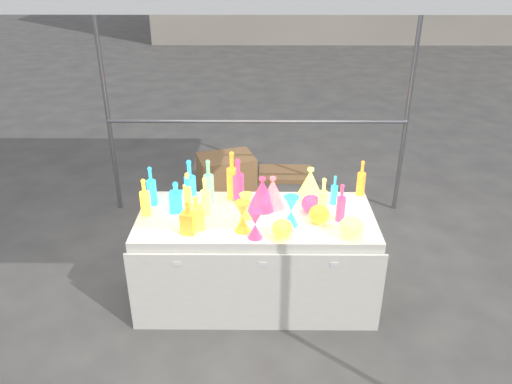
{
  "coord_description": "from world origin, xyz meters",
  "views": [
    {
      "loc": [
        0.02,
        -3.3,
        2.62
      ],
      "look_at": [
        0.0,
        0.0,
        0.95
      ],
      "focal_mm": 35.0,
      "sensor_mm": 36.0,
      "label": 1
    }
  ],
  "objects_px": {
    "decanter_0": "(196,212)",
    "hourglass_0": "(242,217)",
    "cardboard_box_closed": "(226,174)",
    "bottle_0": "(188,189)",
    "globe_0": "(282,229)",
    "lampshade_0": "(273,192)",
    "display_table": "(256,257)"
  },
  "relations": [
    {
      "from": "decanter_0",
      "to": "hourglass_0",
      "type": "relative_size",
      "value": 1.13
    },
    {
      "from": "hourglass_0",
      "to": "lampshade_0",
      "type": "distance_m",
      "value": 0.44
    },
    {
      "from": "cardboard_box_closed",
      "to": "hourglass_0",
      "type": "relative_size",
      "value": 2.65
    },
    {
      "from": "globe_0",
      "to": "lampshade_0",
      "type": "distance_m",
      "value": 0.47
    },
    {
      "from": "bottle_0",
      "to": "hourglass_0",
      "type": "bearing_deg",
      "value": -40.6
    },
    {
      "from": "bottle_0",
      "to": "lampshade_0",
      "type": "relative_size",
      "value": 1.15
    },
    {
      "from": "display_table",
      "to": "globe_0",
      "type": "height_order",
      "value": "globe_0"
    },
    {
      "from": "bottle_0",
      "to": "decanter_0",
      "type": "relative_size",
      "value": 1.1
    },
    {
      "from": "bottle_0",
      "to": "lampshade_0",
      "type": "bearing_deg",
      "value": 0.41
    },
    {
      "from": "cardboard_box_closed",
      "to": "globe_0",
      "type": "distance_m",
      "value": 2.34
    },
    {
      "from": "cardboard_box_closed",
      "to": "lampshade_0",
      "type": "xyz_separation_m",
      "value": [
        0.48,
        -1.74,
        0.65
      ]
    },
    {
      "from": "cardboard_box_closed",
      "to": "lampshade_0",
      "type": "relative_size",
      "value": 2.46
    },
    {
      "from": "bottle_0",
      "to": "hourglass_0",
      "type": "relative_size",
      "value": 1.24
    },
    {
      "from": "display_table",
      "to": "lampshade_0",
      "type": "height_order",
      "value": "lampshade_0"
    },
    {
      "from": "globe_0",
      "to": "hourglass_0",
      "type": "bearing_deg",
      "value": 163.53
    },
    {
      "from": "cardboard_box_closed",
      "to": "bottle_0",
      "type": "distance_m",
      "value": 1.87
    },
    {
      "from": "bottle_0",
      "to": "hourglass_0",
      "type": "xyz_separation_m",
      "value": [
        0.44,
        -0.37,
        -0.03
      ]
    },
    {
      "from": "decanter_0",
      "to": "hourglass_0",
      "type": "bearing_deg",
      "value": -18.79
    },
    {
      "from": "hourglass_0",
      "to": "display_table",
      "type": "bearing_deg",
      "value": 65.8
    },
    {
      "from": "display_table",
      "to": "cardboard_box_closed",
      "type": "bearing_deg",
      "value": 100.53
    },
    {
      "from": "hourglass_0",
      "to": "globe_0",
      "type": "bearing_deg",
      "value": -16.47
    },
    {
      "from": "bottle_0",
      "to": "globe_0",
      "type": "relative_size",
      "value": 1.89
    },
    {
      "from": "bottle_0",
      "to": "decanter_0",
      "type": "bearing_deg",
      "value": -73.11
    },
    {
      "from": "hourglass_0",
      "to": "cardboard_box_closed",
      "type": "bearing_deg",
      "value": 96.96
    },
    {
      "from": "display_table",
      "to": "hourglass_0",
      "type": "distance_m",
      "value": 0.54
    },
    {
      "from": "display_table",
      "to": "bottle_0",
      "type": "distance_m",
      "value": 0.76
    },
    {
      "from": "display_table",
      "to": "cardboard_box_closed",
      "type": "height_order",
      "value": "display_table"
    },
    {
      "from": "decanter_0",
      "to": "globe_0",
      "type": "relative_size",
      "value": 1.72
    },
    {
      "from": "display_table",
      "to": "decanter_0",
      "type": "xyz_separation_m",
      "value": [
        -0.43,
        -0.18,
        0.51
      ]
    },
    {
      "from": "cardboard_box_closed",
      "to": "decanter_0",
      "type": "bearing_deg",
      "value": -109.9
    },
    {
      "from": "cardboard_box_closed",
      "to": "display_table",
      "type": "bearing_deg",
      "value": -97.32
    },
    {
      "from": "bottle_0",
      "to": "lampshade_0",
      "type": "distance_m",
      "value": 0.66
    }
  ]
}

